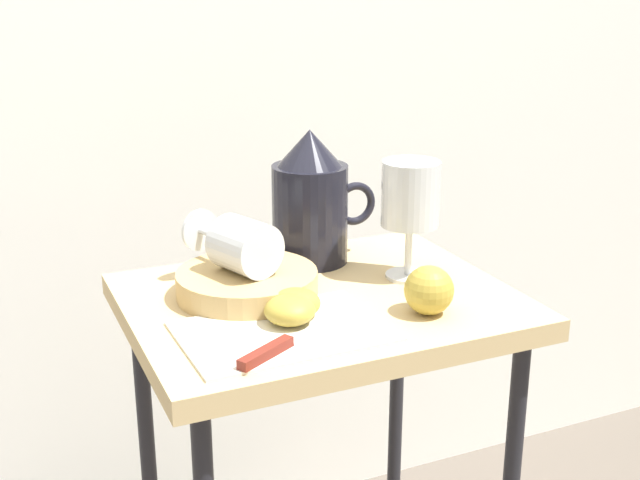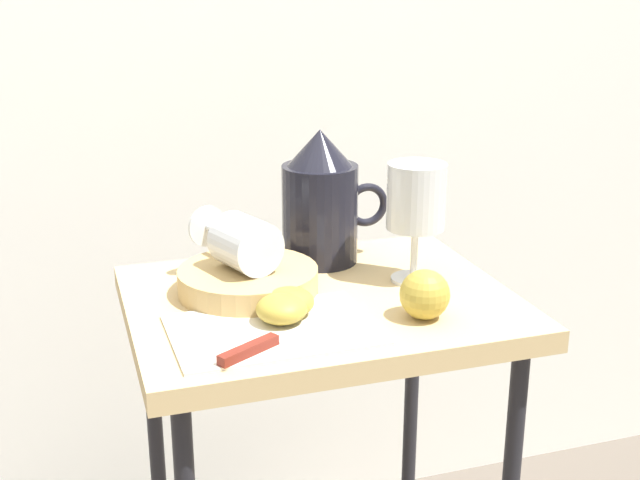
% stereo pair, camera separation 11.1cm
% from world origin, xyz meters
% --- Properties ---
extents(curtain_drape, '(2.40, 0.03, 1.93)m').
position_xyz_m(curtain_drape, '(0.00, 0.51, 0.96)').
color(curtain_drape, white).
rests_on(curtain_drape, ground_plane).
extents(table, '(0.52, 0.41, 0.69)m').
position_xyz_m(table, '(0.00, 0.00, 0.61)').
color(table, tan).
rests_on(table, ground_plane).
extents(linen_napkin, '(0.25, 0.18, 0.00)m').
position_xyz_m(linen_napkin, '(-0.09, -0.09, 0.70)').
color(linen_napkin, silver).
rests_on(linen_napkin, table).
extents(basket_tray, '(0.19, 0.19, 0.03)m').
position_xyz_m(basket_tray, '(-0.09, 0.04, 0.71)').
color(basket_tray, tan).
rests_on(basket_tray, table).
extents(pitcher, '(0.17, 0.11, 0.20)m').
position_xyz_m(pitcher, '(0.04, 0.14, 0.78)').
color(pitcher, black).
rests_on(pitcher, table).
extents(wine_glass_upright, '(0.08, 0.08, 0.17)m').
position_xyz_m(wine_glass_upright, '(0.14, 0.01, 0.81)').
color(wine_glass_upright, silver).
rests_on(wine_glass_upright, table).
extents(wine_glass_tipped_near, '(0.11, 0.16, 0.08)m').
position_xyz_m(wine_glass_tipped_near, '(-0.09, 0.04, 0.77)').
color(wine_glass_tipped_near, silver).
rests_on(wine_glass_tipped_near, basket_tray).
extents(apple_half_left, '(0.06, 0.06, 0.04)m').
position_xyz_m(apple_half_left, '(-0.08, -0.08, 0.72)').
color(apple_half_left, '#B29938').
rests_on(apple_half_left, linen_napkin).
extents(apple_half_right, '(0.06, 0.06, 0.04)m').
position_xyz_m(apple_half_right, '(-0.06, -0.06, 0.72)').
color(apple_half_right, '#B29938').
rests_on(apple_half_right, linen_napkin).
extents(apple_whole, '(0.06, 0.06, 0.06)m').
position_xyz_m(apple_whole, '(0.10, -0.11, 0.73)').
color(apple_whole, '#B29938').
rests_on(apple_whole, table).
extents(knife, '(0.21, 0.13, 0.01)m').
position_xyz_m(knife, '(-0.10, -0.14, 0.70)').
color(knife, silver).
rests_on(knife, linen_napkin).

